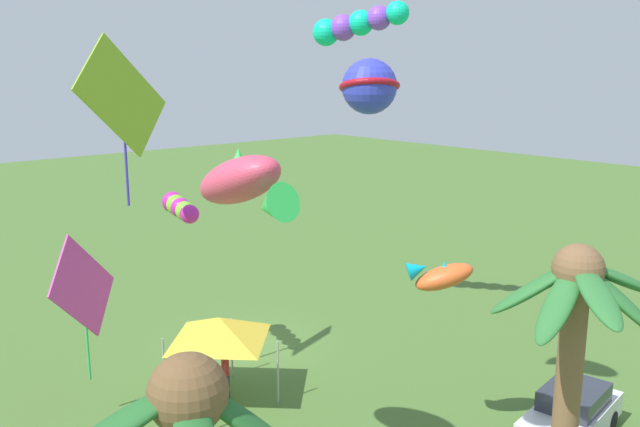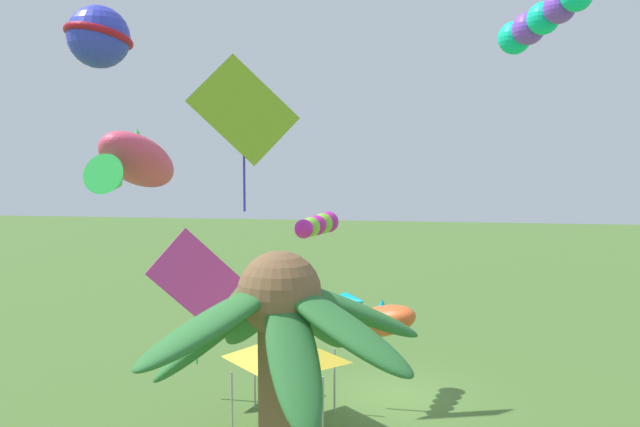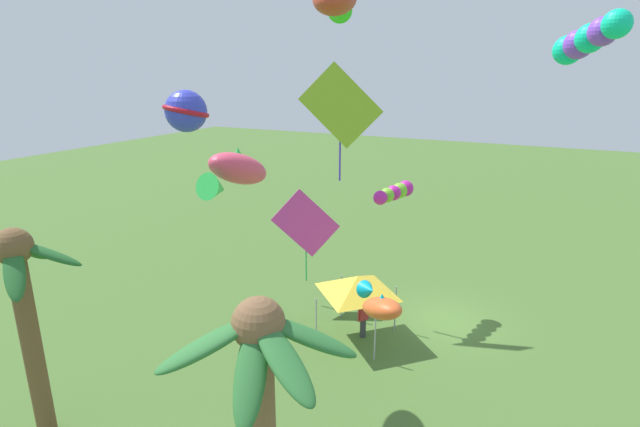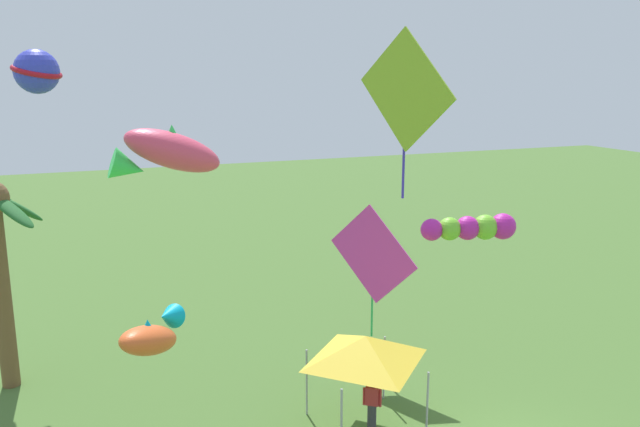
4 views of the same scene
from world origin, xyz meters
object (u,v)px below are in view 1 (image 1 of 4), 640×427
(parked_car_0, at_px, (571,413))
(festival_tent, at_px, (219,329))
(kite_fish_6, at_px, (244,183))
(kite_fish_2, at_px, (440,275))
(kite_diamond_5, at_px, (122,99))
(spectator_0, at_px, (226,374))
(kite_tube_0, at_px, (180,207))
(kite_diamond_7, at_px, (83,289))
(palm_tree_0, at_px, (574,331))
(kite_ball_3, at_px, (369,87))
(kite_tube_1, at_px, (356,24))

(parked_car_0, relative_size, festival_tent, 1.43)
(parked_car_0, height_order, kite_fish_6, kite_fish_6)
(kite_fish_2, bearing_deg, kite_diamond_5, -59.46)
(spectator_0, height_order, festival_tent, festival_tent)
(spectator_0, distance_m, festival_tent, 1.68)
(parked_car_0, bearing_deg, spectator_0, -54.46)
(festival_tent, height_order, kite_tube_0, kite_tube_0)
(parked_car_0, relative_size, spectator_0, 2.57)
(kite_diamond_7, bearing_deg, palm_tree_0, 114.07)
(palm_tree_0, bearing_deg, kite_diamond_7, -65.93)
(kite_fish_6, bearing_deg, kite_diamond_5, -94.70)
(kite_fish_2, bearing_deg, kite_ball_3, 20.99)
(kite_tube_1, xyz_separation_m, kite_fish_6, (9.63, 6.35, -4.06))
(festival_tent, height_order, kite_tube_1, kite_tube_1)
(kite_ball_3, relative_size, kite_diamond_7, 0.35)
(spectator_0, relative_size, kite_ball_3, 0.99)
(kite_tube_1, distance_m, kite_ball_3, 13.02)
(palm_tree_0, relative_size, kite_diamond_7, 1.51)
(festival_tent, distance_m, kite_tube_1, 12.12)
(kite_fish_6, bearing_deg, festival_tent, -115.64)
(kite_tube_1, distance_m, kite_fish_6, 12.23)
(kite_tube_1, bearing_deg, palm_tree_0, 66.59)
(kite_ball_3, distance_m, kite_fish_6, 3.79)
(kite_fish_6, bearing_deg, kite_diamond_7, -80.94)
(palm_tree_0, xyz_separation_m, kite_ball_3, (3.66, -2.56, 5.08))
(kite_fish_2, relative_size, kite_diamond_5, 0.37)
(palm_tree_0, bearing_deg, kite_ball_3, -35.00)
(palm_tree_0, distance_m, kite_ball_3, 6.76)
(kite_fish_6, bearing_deg, parked_car_0, 157.88)
(kite_diamond_5, distance_m, kite_fish_6, 7.20)
(spectator_0, bearing_deg, kite_ball_3, 77.36)
(kite_ball_3, relative_size, kite_fish_6, 0.51)
(parked_car_0, bearing_deg, kite_ball_3, -3.87)
(parked_car_0, bearing_deg, kite_fish_2, -34.81)
(palm_tree_0, relative_size, spectator_0, 4.38)
(palm_tree_0, height_order, kite_tube_1, kite_tube_1)
(kite_tube_1, height_order, kite_fish_2, kite_tube_1)
(kite_fish_2, xyz_separation_m, kite_diamond_5, (4.87, -8.25, 4.54))
(palm_tree_0, bearing_deg, festival_tent, -78.73)
(kite_tube_1, bearing_deg, festival_tent, 11.03)
(kite_diamond_5, bearing_deg, festival_tent, 130.93)
(spectator_0, height_order, kite_diamond_7, kite_diamond_7)
(festival_tent, relative_size, kite_diamond_7, 0.62)
(kite_fish_2, bearing_deg, kite_tube_0, -74.45)
(palm_tree_0, distance_m, kite_tube_1, 14.77)
(festival_tent, height_order, kite_fish_2, kite_fish_2)
(kite_tube_1, distance_m, kite_fish_2, 11.16)
(festival_tent, bearing_deg, spectator_0, -154.79)
(spectator_0, height_order, kite_diamond_5, kite_diamond_5)
(parked_car_0, distance_m, kite_tube_1, 15.07)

